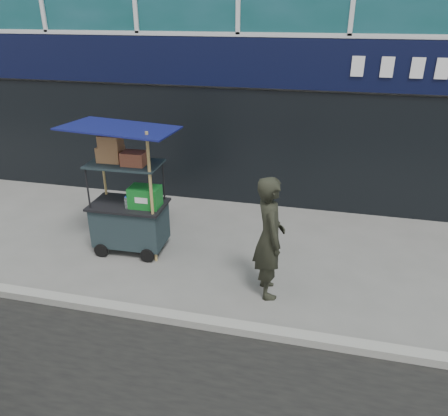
# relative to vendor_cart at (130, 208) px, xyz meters

# --- Properties ---
(ground) EXTENTS (80.00, 80.00, 0.00)m
(ground) POSITION_rel_vendor_cart_xyz_m (1.32, -1.48, -0.79)
(ground) COLOR slate
(ground) RESTS_ON ground
(curb) EXTENTS (80.00, 0.18, 0.12)m
(curb) POSITION_rel_vendor_cart_xyz_m (1.32, -1.68, -0.73)
(curb) COLOR gray
(curb) RESTS_ON ground
(vendor_cart) EXTENTS (1.70, 1.22, 2.25)m
(vendor_cart) POSITION_rel_vendor_cart_xyz_m (0.00, 0.00, 0.00)
(vendor_cart) COLOR #1A272C
(vendor_cart) RESTS_ON ground
(vendor_man) EXTENTS (0.63, 0.77, 1.82)m
(vendor_man) POSITION_rel_vendor_cart_xyz_m (2.46, -0.71, 0.12)
(vendor_man) COLOR black
(vendor_man) RESTS_ON ground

